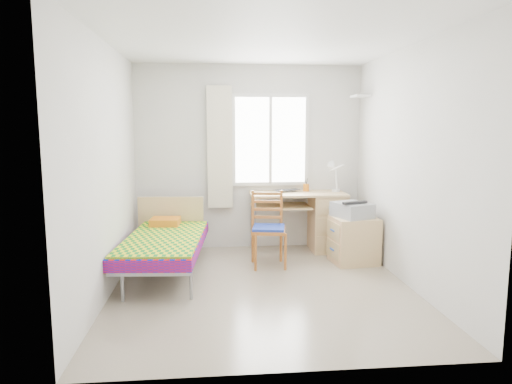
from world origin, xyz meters
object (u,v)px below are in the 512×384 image
printer (352,210)px  cabinet (354,240)px  desk (322,219)px  chair (269,224)px  bed (165,241)px

printer → cabinet: bearing=-57.2°
desk → cabinet: desk is taller
cabinet → printer: 0.40m
chair → cabinet: chair is taller
chair → printer: (1.07, 0.01, 0.16)m
desk → printer: (0.23, -0.64, 0.24)m
desk → printer: desk is taller
bed → cabinet: bearing=9.3°
chair → cabinet: (1.10, -0.01, -0.23)m
cabinet → desk: bearing=105.3°
cabinet → printer: printer is taller
bed → chair: size_ratio=2.02×
desk → printer: bearing=-69.5°
cabinet → chair: bearing=173.8°
bed → desk: size_ratio=1.43×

